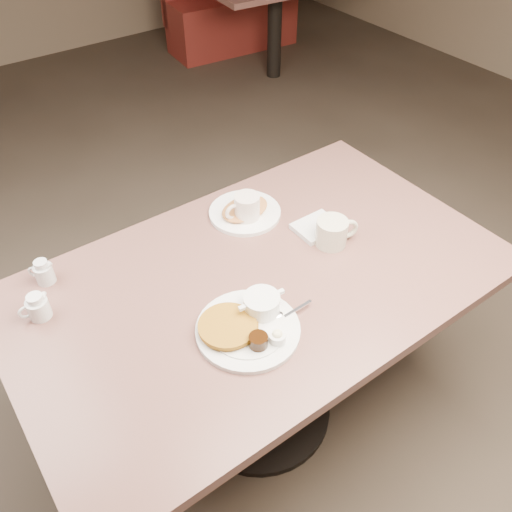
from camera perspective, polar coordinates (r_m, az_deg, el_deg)
room at (r=1.24m, az=0.57°, el=19.53°), size 7.04×8.04×2.84m
diner_table at (r=1.74m, az=0.39°, el=-6.19°), size 1.50×0.90×0.75m
main_plate at (r=1.46m, az=-0.86°, el=-7.24°), size 0.36×0.32×0.07m
coffee_mug_near at (r=1.71m, az=8.28°, el=2.59°), size 0.16×0.13×0.09m
napkin at (r=1.79m, az=6.54°, el=3.11°), size 0.15×0.12×0.02m
coffee_mug_far at (r=1.79m, az=-1.06°, el=5.13°), size 0.13×0.10×0.10m
creamer_left at (r=1.60m, az=-22.46°, el=-5.11°), size 0.10×0.08×0.08m
creamer_right at (r=1.70m, az=-21.90°, el=-1.64°), size 0.07×0.07×0.08m
hash_plate at (r=1.83m, az=-1.21°, el=4.84°), size 0.29×0.29×0.04m
booth_back_right at (r=5.09m, az=-2.51°, el=25.75°), size 1.23×1.41×1.12m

